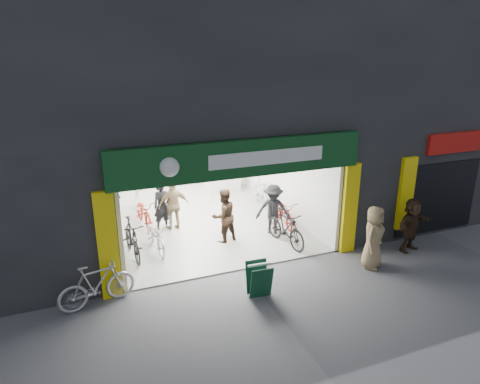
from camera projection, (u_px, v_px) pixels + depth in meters
ground at (241, 270)px, 11.22m from camera, size 60.00×60.00×0.00m
building at (211, 87)px, 14.58m from camera, size 17.00×10.27×8.00m
bike_left_front at (156, 235)px, 12.25m from camera, size 0.74×1.78×0.91m
bike_left_midfront at (132, 239)px, 11.79m from camera, size 0.64×1.86×1.10m
bike_left_midback at (144, 212)px, 13.97m from camera, size 0.74×1.81×0.93m
bike_left_back at (138, 199)px, 15.11m from camera, size 0.82×1.77×1.02m
bike_right_front at (286, 228)px, 12.52m from camera, size 0.76×1.87×1.09m
bike_right_mid at (285, 213)px, 14.03m from camera, size 0.88×1.74×0.87m
bike_right_back at (262, 193)px, 15.62m from camera, size 0.68×1.86×1.10m
parked_bike at (97, 285)px, 9.52m from camera, size 1.81×0.88×1.05m
customer_a at (162, 206)px, 13.58m from camera, size 0.64×0.48×1.59m
customer_b at (224, 216)px, 12.66m from camera, size 0.94×0.81×1.66m
customer_c at (273, 210)px, 13.19m from camera, size 1.21×1.00×1.63m
customer_d at (174, 205)px, 13.51m from camera, size 1.00×0.46×1.68m
pedestrian_near at (373, 237)px, 11.15m from camera, size 0.99×0.93×1.71m
pedestrian_far at (411, 225)px, 12.12m from camera, size 1.53×0.83×1.57m
sandwich_board at (259, 279)px, 9.92m from camera, size 0.56×0.58×0.81m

